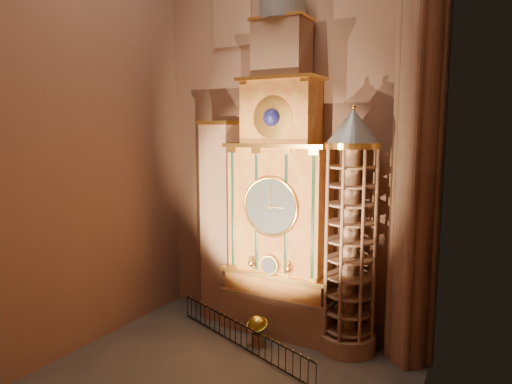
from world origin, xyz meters
The scene contains 10 objects.
floor centered at (0.00, 0.00, 0.00)m, with size 14.00×14.00×0.00m, color #383330.
wall_back centered at (0.00, 6.00, 11.00)m, with size 22.00×22.00×0.00m, color #845F47.
wall_left centered at (-7.00, 0.00, 11.00)m, with size 22.00×22.00×0.00m, color #845F47.
wall_right centered at (7.00, 0.00, 11.00)m, with size 22.00×22.00×0.00m, color #845F47.
astronomical_clock centered at (0.00, 4.96, 6.68)m, with size 5.60×2.41×16.70m.
portrait_tower centered at (-3.40, 4.98, 5.15)m, with size 1.80×1.60×10.20m.
stair_turret centered at (3.50, 4.70, 5.27)m, with size 2.50×2.50×10.80m.
gothic_pier centered at (6.10, 5.00, 11.00)m, with size 2.04×2.04×22.00m.
celestial_globe centered at (-0.17, 3.01, 0.85)m, with size 1.07×1.02×1.43m.
iron_railing centered at (-0.68, 2.46, 0.59)m, with size 8.48×3.20×1.09m.
Camera 1 is at (9.37, -14.14, 9.77)m, focal length 32.00 mm.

